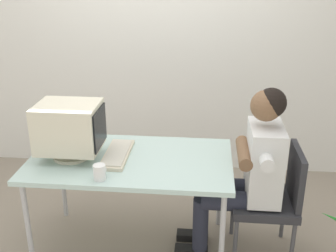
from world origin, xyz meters
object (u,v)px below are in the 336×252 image
(crt_monitor, at_px, (70,128))
(office_chair, at_px, (273,196))
(desk, at_px, (131,165))
(person_seated, at_px, (248,168))
(keyboard, at_px, (117,154))
(desk_mug, at_px, (100,172))

(crt_monitor, height_order, office_chair, crt_monitor)
(desk, height_order, crt_monitor, crt_monitor)
(crt_monitor, distance_m, person_seated, 1.24)
(crt_monitor, bearing_deg, keyboard, 8.62)
(desk, bearing_deg, person_seated, 1.79)
(desk, xyz_separation_m, keyboard, (-0.10, 0.03, 0.06))
(crt_monitor, relative_size, person_seated, 0.34)
(office_chair, distance_m, desk_mug, 1.22)
(desk_mug, bearing_deg, crt_monitor, 132.98)
(desk, distance_m, keyboard, 0.12)
(desk, relative_size, person_seated, 1.12)
(desk, distance_m, office_chair, 1.02)
(crt_monitor, bearing_deg, desk, 2.85)
(person_seated, relative_size, desk_mug, 12.42)
(office_chair, bearing_deg, keyboard, 179.94)
(keyboard, height_order, office_chair, office_chair)
(crt_monitor, relative_size, office_chair, 0.51)
(keyboard, distance_m, person_seated, 0.91)
(keyboard, bearing_deg, person_seated, -0.08)
(person_seated, bearing_deg, keyboard, 179.92)
(desk, xyz_separation_m, person_seated, (0.81, 0.03, 0.00))
(office_chair, bearing_deg, person_seated, 180.00)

